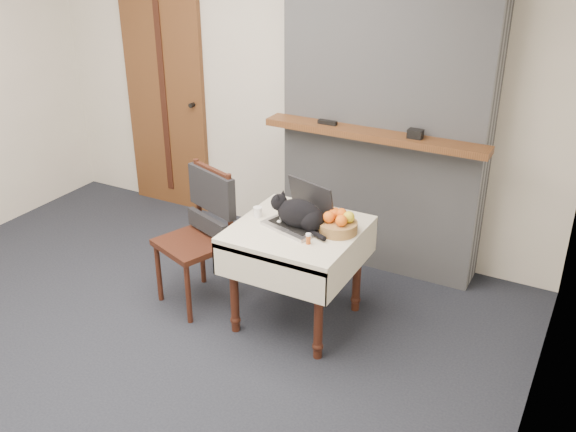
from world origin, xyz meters
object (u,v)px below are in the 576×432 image
cream_jar (258,212)px  pill_bottle (308,239)px  chair (204,218)px  laptop (302,215)px  fruit_basket (338,224)px  door (166,99)px  cat (300,215)px  side_table (298,243)px

cream_jar → pill_bottle: pill_bottle is taller
pill_bottle → chair: (-0.86, 0.13, -0.11)m
laptop → cream_jar: size_ratio=6.70×
chair → fruit_basket: bearing=25.9°
laptop → cream_jar: laptop is taller
fruit_basket → pill_bottle: bearing=-111.5°
laptop → chair: 0.72m
cream_jar → chair: (-0.39, -0.05, -0.11)m
fruit_basket → door: bearing=153.0°
pill_bottle → chair: chair is taller
door → pill_bottle: bearing=-32.7°
laptop → pill_bottle: size_ratio=6.55×
pill_bottle → laptop: bearing=125.9°
door → chair: (1.23, -1.21, -0.38)m
laptop → chair: size_ratio=0.45×
cat → pill_bottle: (0.14, -0.17, -0.06)m
door → fruit_basket: door is taller
cream_jar → chair: size_ratio=0.07×
pill_bottle → chair: 0.87m
pill_bottle → chair: bearing=171.2°
fruit_basket → chair: chair is taller
door → chair: bearing=-44.4°
side_table → fruit_basket: fruit_basket is taller
laptop → fruit_basket: laptop is taller
door → pill_bottle: 2.50m
laptop → cat: size_ratio=1.00×
pill_bottle → chair: size_ratio=0.07×
cream_jar → cat: bearing=-3.4°
laptop → cat: bearing=-53.5°
side_table → fruit_basket: bearing=13.6°
cat → chair: (-0.72, -0.03, -0.17)m
door → cream_jar: size_ratio=30.38×
side_table → cream_jar: bearing=177.0°
side_table → fruit_basket: size_ratio=3.17×
cat → side_table: bearing=173.0°
cream_jar → fruit_basket: fruit_basket is taller
laptop → cat: (0.02, -0.05, 0.03)m
cat → chair: 0.74m
door → cream_jar: bearing=-35.4°
cat → pill_bottle: cat is taller
laptop → fruit_basket: 0.25m
door → pill_bottle: (2.09, -1.34, -0.26)m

